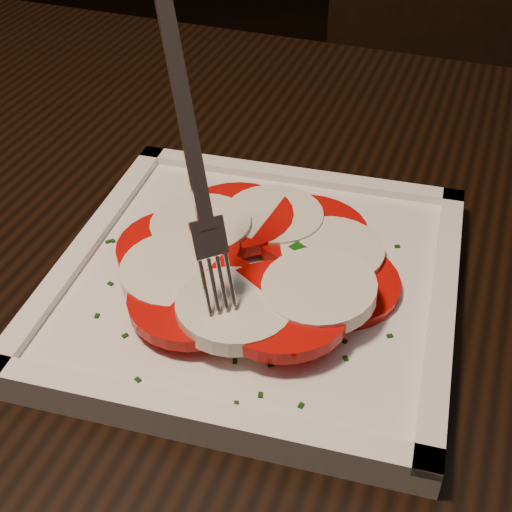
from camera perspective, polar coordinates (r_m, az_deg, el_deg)
The scene contains 5 objects.
table at distance 0.54m, azimuth 9.17°, elevation -11.47°, with size 1.21×0.82×0.75m.
chair at distance 1.20m, azimuth 15.58°, elevation 11.27°, with size 0.50×0.50×0.93m.
plate at distance 0.46m, azimuth 0.00°, elevation -2.18°, with size 0.25×0.25×0.01m, color white.
caprese_salad at distance 0.45m, azimuth -0.01°, elevation -0.40°, with size 0.20×0.20×0.03m.
fork at distance 0.38m, azimuth -5.49°, elevation 8.47°, with size 0.03×0.07×0.16m, color white, non-canonical shape.
Camera 1 is at (-0.07, -0.25, 1.06)m, focal length 50.00 mm.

